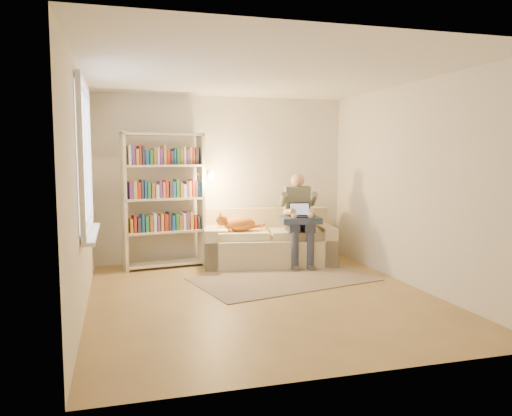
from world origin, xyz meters
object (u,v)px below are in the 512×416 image
object	(u,v)px
laptop	(299,213)
bookshelf	(164,193)
person	(299,214)
cat	(238,224)
sofa	(268,244)

from	to	relation	value
laptop	bookshelf	xyz separation A→B (m)	(-1.95, 0.50, 0.30)
person	cat	bearing A→B (deg)	178.50
person	laptop	distance (m)	0.12
bookshelf	sofa	bearing A→B (deg)	-13.71
sofa	cat	xyz separation A→B (m)	(-0.50, -0.04, 0.35)
cat	bookshelf	xyz separation A→B (m)	(-1.08, 0.20, 0.46)
cat	bookshelf	bearing A→B (deg)	179.02
laptop	person	bearing A→B (deg)	81.78
sofa	cat	distance (m)	0.61
sofa	bookshelf	bearing A→B (deg)	-176.08
person	bookshelf	xyz separation A→B (m)	(-1.99, 0.38, 0.32)
sofa	bookshelf	size ratio (longest dim) A/B	1.04
person	bookshelf	world-z (taller)	bookshelf
person	bookshelf	distance (m)	2.05
cat	bookshelf	world-z (taller)	bookshelf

